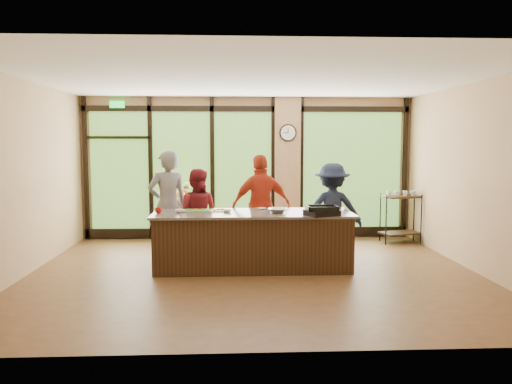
{
  "coord_description": "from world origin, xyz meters",
  "views": [
    {
      "loc": [
        -0.32,
        -7.66,
        2.02
      ],
      "look_at": [
        0.06,
        0.4,
        1.24
      ],
      "focal_mm": 35.0,
      "sensor_mm": 36.0,
      "label": 1
    }
  ],
  "objects": [
    {
      "name": "mixing_bowl",
      "position": [
        0.4,
        0.21,
        0.96
      ],
      "size": [
        0.38,
        0.38,
        0.07
      ],
      "primitive_type": "imported",
      "rotation": [
        0.0,
        0.0,
        -0.3
      ],
      "color": "silver",
      "rests_on": "countertop"
    },
    {
      "name": "ceiling",
      "position": [
        0.0,
        0.0,
        3.0
      ],
      "size": [
        7.0,
        7.0,
        0.0
      ],
      "primitive_type": "plane",
      "rotation": [
        3.14,
        0.0,
        0.0
      ],
      "color": "white",
      "rests_on": "back_wall"
    },
    {
      "name": "cook_left",
      "position": [
        -1.45,
        1.02,
        0.96
      ],
      "size": [
        0.82,
        0.69,
        1.91
      ],
      "primitive_type": "imported",
      "rotation": [
        0.0,
        0.0,
        3.53
      ],
      "color": "slate",
      "rests_on": "floor"
    },
    {
      "name": "bar_cart",
      "position": [
        3.1,
        2.27,
        0.64
      ],
      "size": [
        0.87,
        0.63,
        1.07
      ],
      "rotation": [
        0.0,
        0.0,
        0.26
      ],
      "color": "#311D10",
      "rests_on": "floor"
    },
    {
      "name": "cook_midright",
      "position": [
        0.19,
        1.15,
        0.92
      ],
      "size": [
        1.15,
        0.67,
        1.83
      ],
      "primitive_type": "imported",
      "rotation": [
        0.0,
        0.0,
        3.37
      ],
      "color": "#B1331B",
      "rests_on": "floor"
    },
    {
      "name": "prep_bowl_mid",
      "position": [
        -0.41,
        0.32,
        0.94
      ],
      "size": [
        0.17,
        0.17,
        0.04
      ],
      "primitive_type": "imported",
      "rotation": [
        0.0,
        0.0,
        -0.4
      ],
      "color": "white",
      "rests_on": "countertop"
    },
    {
      "name": "floor",
      "position": [
        0.0,
        0.0,
        0.0
      ],
      "size": [
        7.0,
        7.0,
        0.0
      ],
      "primitive_type": "plane",
      "color": "#52381C",
      "rests_on": "ground"
    },
    {
      "name": "cutting_board_left",
      "position": [
        -0.91,
        0.51,
        0.93
      ],
      "size": [
        0.45,
        0.34,
        0.01
      ],
      "primitive_type": "cube",
      "rotation": [
        0.0,
        0.0,
        -0.04
      ],
      "color": "#417C2D",
      "rests_on": "countertop"
    },
    {
      "name": "island_base",
      "position": [
        0.0,
        0.3,
        0.44
      ],
      "size": [
        3.1,
        1.0,
        0.88
      ],
      "primitive_type": "cube",
      "color": "#311D10",
      "rests_on": "floor"
    },
    {
      "name": "flower_vase",
      "position": [
        -1.37,
        2.38,
        0.87
      ],
      "size": [
        0.32,
        0.32,
        0.25
      ],
      "primitive_type": "imported",
      "rotation": [
        0.0,
        0.0,
        0.42
      ],
      "color": "olive",
      "rests_on": "flower_stand"
    },
    {
      "name": "red_ramekin",
      "position": [
        -1.5,
        0.24,
        0.96
      ],
      "size": [
        0.14,
        0.14,
        0.09
      ],
      "primitive_type": "imported",
      "rotation": [
        0.0,
        0.0,
        0.29
      ],
      "color": "#AD1311",
      "rests_on": "countertop"
    },
    {
      "name": "roasting_pan",
      "position": [
        1.05,
        -0.12,
        0.96
      ],
      "size": [
        0.57,
        0.51,
        0.08
      ],
      "primitive_type": "cube",
      "rotation": [
        0.0,
        0.0,
        0.38
      ],
      "color": "black",
      "rests_on": "countertop"
    },
    {
      "name": "prep_bowl_far",
      "position": [
        0.17,
        0.61,
        0.94
      ],
      "size": [
        0.14,
        0.14,
        0.03
      ],
      "primitive_type": "imported",
      "rotation": [
        0.0,
        0.0,
        0.18
      ],
      "color": "white",
      "rests_on": "countertop"
    },
    {
      "name": "cutting_board_center",
      "position": [
        -0.57,
        0.48,
        0.93
      ],
      "size": [
        0.41,
        0.32,
        0.01
      ],
      "primitive_type": "cube",
      "rotation": [
        0.0,
        0.0,
        -0.1
      ],
      "color": "gold",
      "rests_on": "countertop"
    },
    {
      "name": "wall_clock",
      "position": [
        0.85,
        2.87,
        2.25
      ],
      "size": [
        0.36,
        0.04,
        0.36
      ],
      "color": "black",
      "rests_on": "window_wall"
    },
    {
      "name": "countertop",
      "position": [
        0.0,
        0.3,
        0.9
      ],
      "size": [
        3.2,
        1.1,
        0.04
      ],
      "primitive_type": "cube",
      "color": "#6C6159",
      "rests_on": "island_base"
    },
    {
      "name": "window_wall",
      "position": [
        0.16,
        2.95,
        1.39
      ],
      "size": [
        6.9,
        0.12,
        3.0
      ],
      "color": "tan",
      "rests_on": "floor"
    },
    {
      "name": "back_wall",
      "position": [
        0.0,
        3.0,
        1.5
      ],
      "size": [
        7.0,
        0.0,
        7.0
      ],
      "primitive_type": "plane",
      "rotation": [
        1.57,
        0.0,
        0.0
      ],
      "color": "tan",
      "rests_on": "floor"
    },
    {
      "name": "prep_bowl_near",
      "position": [
        -1.16,
        0.32,
        0.94
      ],
      "size": [
        0.2,
        0.2,
        0.05
      ],
      "primitive_type": "imported",
      "rotation": [
        0.0,
        0.0,
        0.27
      ],
      "color": "white",
      "rests_on": "countertop"
    },
    {
      "name": "flower_stand",
      "position": [
        -1.37,
        2.38,
        0.37
      ],
      "size": [
        0.49,
        0.49,
        0.74
      ],
      "primitive_type": "cube",
      "rotation": [
        0.0,
        0.0,
        -0.43
      ],
      "color": "#311D10",
      "rests_on": "floor"
    },
    {
      "name": "cutting_board_right",
      "position": [
        1.07,
        0.58,
        0.93
      ],
      "size": [
        0.4,
        0.32,
        0.01
      ],
      "primitive_type": "cube",
      "rotation": [
        0.0,
        0.0,
        -0.07
      ],
      "color": "gold",
      "rests_on": "countertop"
    },
    {
      "name": "cook_midleft",
      "position": [
        -0.95,
        1.02,
        0.79
      ],
      "size": [
        0.89,
        0.76,
        1.59
      ],
      "primitive_type": "imported",
      "rotation": [
        0.0,
        0.0,
        2.92
      ],
      "color": "maroon",
      "rests_on": "floor"
    },
    {
      "name": "cook_right",
      "position": [
        1.45,
        1.09,
        0.84
      ],
      "size": [
        1.12,
        0.69,
        1.68
      ],
      "primitive_type": "imported",
      "rotation": [
        0.0,
        0.0,
        3.07
      ],
      "color": "#171C33",
      "rests_on": "floor"
    },
    {
      "name": "left_wall",
      "position": [
        -3.5,
        0.0,
        1.5
      ],
      "size": [
        0.0,
        6.0,
        6.0
      ],
      "primitive_type": "plane",
      "rotation": [
        1.57,
        0.0,
        1.57
      ],
      "color": "tan",
      "rests_on": "floor"
    },
    {
      "name": "right_wall",
      "position": [
        3.5,
        0.0,
        1.5
      ],
      "size": [
        0.0,
        6.0,
        6.0
      ],
      "primitive_type": "plane",
      "rotation": [
        1.57,
        0.0,
        -1.57
      ],
      "color": "tan",
      "rests_on": "floor"
    }
  ]
}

